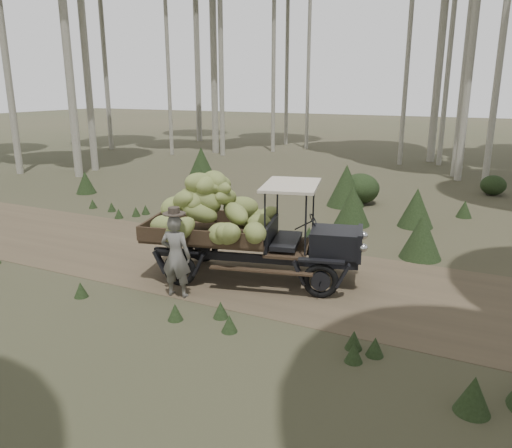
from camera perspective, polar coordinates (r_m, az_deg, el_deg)
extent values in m
plane|color=#473D2B|center=(11.56, -6.40, -4.20)|extent=(120.00, 120.00, 0.00)
cube|color=brown|center=(11.56, -6.40, -4.18)|extent=(70.00, 4.00, 0.01)
cube|color=black|center=(9.99, 8.91, -2.02)|extent=(1.08, 1.05, 0.50)
cube|color=black|center=(9.97, 11.77, -2.19)|extent=(0.30, 0.90, 0.56)
cube|color=black|center=(10.10, 1.75, -1.09)|extent=(0.37, 1.25, 0.50)
cube|color=#38281C|center=(10.42, -5.11, -1.14)|extent=(2.85, 2.19, 0.07)
cube|color=#38281C|center=(11.13, -3.89, 0.84)|extent=(2.47, 0.66, 0.29)
cube|color=#38281C|center=(9.64, -6.56, -1.57)|extent=(2.47, 0.66, 0.29)
cube|color=#38281C|center=(10.82, -11.55, 0.12)|extent=(0.44, 1.59, 0.29)
cube|color=beige|center=(9.80, 4.05, 4.46)|extent=(1.38, 1.74, 0.05)
cube|color=black|center=(10.61, 0.40, -2.71)|extent=(4.06, 1.09, 0.16)
cube|color=black|center=(9.98, -0.42, -3.92)|extent=(4.06, 1.09, 0.16)
torus|color=black|center=(10.86, 8.08, -3.65)|extent=(0.70, 0.28, 0.69)
torus|color=black|center=(9.51, 7.39, -6.47)|extent=(0.70, 0.28, 0.69)
torus|color=black|center=(11.38, -6.14, -2.68)|extent=(0.70, 0.28, 0.69)
torus|color=black|center=(10.10, -8.71, -5.17)|extent=(0.70, 0.28, 0.69)
sphere|color=beige|center=(10.35, 12.22, -1.30)|extent=(0.16, 0.16, 0.16)
sphere|color=beige|center=(9.57, 12.17, -2.68)|extent=(0.16, 0.16, 0.16)
ellipsoid|color=olive|center=(10.73, -0.49, 0.73)|extent=(0.77, 0.54, 0.51)
ellipsoid|color=olive|center=(10.00, -2.28, 1.21)|extent=(0.88, 0.76, 0.53)
ellipsoid|color=olive|center=(10.09, -6.89, 2.71)|extent=(0.37, 0.65, 0.54)
ellipsoid|color=olive|center=(10.17, -6.35, 4.59)|extent=(0.70, 0.92, 0.60)
ellipsoid|color=olive|center=(9.55, -3.15, -1.16)|extent=(0.47, 0.85, 0.69)
ellipsoid|color=olive|center=(10.53, -5.07, 2.15)|extent=(0.76, 0.79, 0.45)
ellipsoid|color=olive|center=(10.14, -8.26, 2.69)|extent=(0.84, 0.71, 0.58)
ellipsoid|color=olive|center=(10.30, -4.93, 4.56)|extent=(0.85, 0.73, 0.43)
ellipsoid|color=olive|center=(10.12, 0.26, -0.17)|extent=(0.80, 0.79, 0.58)
ellipsoid|color=olive|center=(10.62, -6.07, 2.43)|extent=(0.84, 0.60, 0.48)
ellipsoid|color=olive|center=(10.23, -3.51, 3.12)|extent=(0.35, 0.78, 0.44)
ellipsoid|color=olive|center=(10.25, -4.80, 4.83)|extent=(0.84, 0.77, 0.49)
ellipsoid|color=olive|center=(10.72, 1.19, 0.82)|extent=(0.60, 0.84, 0.58)
ellipsoid|color=olive|center=(10.43, -9.45, 1.84)|extent=(0.68, 0.79, 0.60)
ellipsoid|color=olive|center=(10.14, -7.27, 3.26)|extent=(0.66, 0.65, 0.37)
ellipsoid|color=olive|center=(10.15, -4.67, 4.28)|extent=(0.74, 0.33, 0.38)
ellipsoid|color=olive|center=(9.46, -0.14, -1.06)|extent=(0.75, 0.78, 0.52)
ellipsoid|color=olive|center=(10.58, -1.74, 1.90)|extent=(0.89, 0.86, 0.48)
ellipsoid|color=olive|center=(10.13, -5.89, 2.89)|extent=(0.91, 0.65, 0.69)
ellipsoid|color=olive|center=(10.09, -5.60, 4.33)|extent=(0.40, 0.64, 0.45)
ellipsoid|color=olive|center=(9.62, -3.89, -1.18)|extent=(0.72, 0.67, 0.47)
ellipsoid|color=olive|center=(10.07, -6.46, 1.39)|extent=(0.93, 0.77, 0.65)
ellipsoid|color=olive|center=(10.34, -5.45, 3.45)|extent=(0.84, 0.79, 0.52)
ellipsoid|color=olive|center=(10.27, -4.72, 4.38)|extent=(0.67, 0.79, 0.37)
ellipsoid|color=olive|center=(10.23, -10.36, -0.24)|extent=(0.83, 0.53, 0.60)
ellipsoid|color=olive|center=(9.68, -8.71, -0.68)|extent=(0.79, 0.87, 0.68)
ellipsoid|color=olive|center=(9.38, -3.01, -1.16)|extent=(0.81, 0.77, 0.63)
imported|color=#605D58|center=(9.47, -9.14, -3.65)|extent=(0.64, 0.47, 1.61)
cylinder|color=#362D25|center=(9.24, -9.35, 1.18)|extent=(0.49, 0.49, 0.02)
cylinder|color=#362D25|center=(9.23, -9.37, 1.50)|extent=(0.25, 0.25, 0.13)
cylinder|color=#B2AD9E|center=(30.25, -4.97, 23.17)|extent=(0.39, 0.39, 15.85)
cylinder|color=#B2AD9E|center=(29.14, -4.12, 23.57)|extent=(0.28, 0.28, 15.93)
cylinder|color=#B2AD9E|center=(34.77, 3.67, 23.86)|extent=(0.24, 0.24, 17.85)
cone|color=#233319|center=(19.64, -18.91, 4.52)|extent=(0.74, 0.74, 0.82)
cone|color=#233319|center=(21.38, -6.27, 6.88)|extent=(1.25, 1.25, 1.39)
cone|color=#233319|center=(16.44, 22.72, 1.60)|extent=(0.47, 0.47, 0.53)
ellipsoid|color=#233319|center=(17.28, 11.84, 4.00)|extent=(1.28, 1.28, 1.02)
cone|color=#233319|center=(16.74, -6.54, 4.42)|extent=(1.23, 1.23, 1.37)
cone|color=#233319|center=(16.82, 10.27, 4.37)|extent=(1.25, 1.25, 1.39)
cone|color=#233319|center=(12.14, 18.41, -1.29)|extent=(0.97, 0.97, 1.07)
ellipsoid|color=#233319|center=(20.25, 25.48, 4.03)|extent=(0.90, 0.90, 0.72)
cone|color=#233319|center=(14.55, 10.98, 2.10)|extent=(1.03, 1.03, 1.15)
cone|color=#233319|center=(14.82, 17.86, 1.81)|extent=(1.00, 1.00, 1.11)
cone|color=#233319|center=(6.96, 23.61, -17.42)|extent=(0.45, 0.45, 0.50)
cone|color=#233319|center=(12.80, 10.23, -1.68)|extent=(0.27, 0.27, 0.30)
cone|color=#233319|center=(13.23, 6.08, -0.95)|extent=(0.27, 0.27, 0.30)
cone|color=#233319|center=(15.67, -15.42, 1.19)|extent=(0.27, 0.27, 0.30)
cone|color=#233319|center=(7.82, 13.44, -13.45)|extent=(0.27, 0.27, 0.30)
cone|color=#233319|center=(17.21, -18.16, 2.23)|extent=(0.27, 0.27, 0.30)
cone|color=#233319|center=(15.76, -13.57, 1.40)|extent=(0.27, 0.27, 0.30)
cone|color=#233319|center=(16.57, -16.18, 1.89)|extent=(0.27, 0.27, 0.30)
cone|color=#233319|center=(15.95, -12.51, 1.63)|extent=(0.27, 0.27, 0.30)
cone|color=#233319|center=(8.29, -3.06, -11.25)|extent=(0.27, 0.27, 0.30)
cone|color=#233319|center=(8.77, -9.22, -9.88)|extent=(0.27, 0.27, 0.30)
cone|color=#233319|center=(7.60, 11.12, -14.21)|extent=(0.27, 0.27, 0.30)
cone|color=#233319|center=(8.76, -4.07, -9.73)|extent=(0.27, 0.27, 0.30)
cone|color=#233319|center=(7.94, 11.12, -12.84)|extent=(0.27, 0.27, 0.30)
cone|color=#233319|center=(10.11, -19.40, -7.08)|extent=(0.27, 0.27, 0.30)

